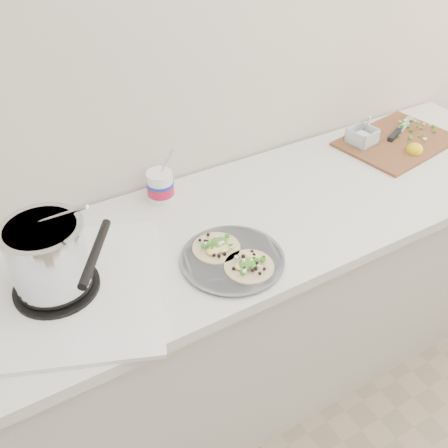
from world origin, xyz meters
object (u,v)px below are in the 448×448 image
tub (161,183)px  cutboard (394,138)px  stove (52,268)px  taco_plate (232,257)px

tub → cutboard: (0.98, -0.11, -0.05)m
tub → cutboard: tub is taller
cutboard → stove: bearing=177.0°
cutboard → tub: bearing=164.7°
stove → cutboard: (1.42, 0.15, -0.07)m
stove → tub: bearing=52.9°
stove → tub: (0.43, 0.26, -0.02)m
taco_plate → cutboard: 0.98m
taco_plate → tub: size_ratio=1.49×
taco_plate → tub: (-0.05, 0.39, 0.05)m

